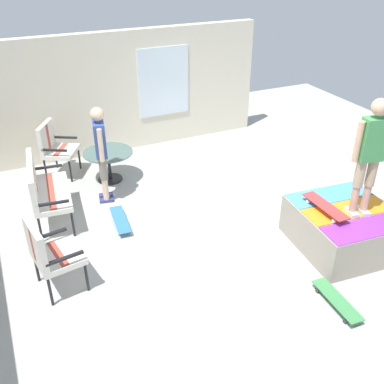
{
  "coord_description": "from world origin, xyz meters",
  "views": [
    {
      "loc": [
        -4.8,
        2.88,
        4.0
      ],
      "look_at": [
        0.35,
        0.5,
        0.7
      ],
      "focal_mm": 41.82,
      "sensor_mm": 36.0,
      "label": 1
    }
  ],
  "objects_px": {
    "patio_table": "(109,160)",
    "skateboard_spare": "(337,300)",
    "skateboard_by_bench": "(120,220)",
    "skateboard_on_ramp": "(325,206)",
    "patio_chair_by_wall": "(48,251)",
    "person_watching": "(101,148)",
    "patio_bench": "(43,187)",
    "skate_ramp": "(346,227)",
    "patio_chair_near_house": "(54,145)",
    "person_skater": "(371,150)"
  },
  "relations": [
    {
      "from": "patio_bench",
      "to": "patio_chair_near_house",
      "type": "xyz_separation_m",
      "value": [
        1.53,
        -0.44,
        -0.0
      ]
    },
    {
      "from": "patio_bench",
      "to": "patio_chair_by_wall",
      "type": "xyz_separation_m",
      "value": [
        -1.68,
        0.2,
        -0.0
      ]
    },
    {
      "from": "patio_bench",
      "to": "skateboard_by_bench",
      "type": "relative_size",
      "value": 1.59
    },
    {
      "from": "patio_table",
      "to": "skateboard_spare",
      "type": "relative_size",
      "value": 1.11
    },
    {
      "from": "person_skater",
      "to": "skateboard_spare",
      "type": "bearing_deg",
      "value": 131.07
    },
    {
      "from": "patio_chair_near_house",
      "to": "patio_table",
      "type": "bearing_deg",
      "value": -127.15
    },
    {
      "from": "patio_table",
      "to": "patio_bench",
      "type": "bearing_deg",
      "value": 125.06
    },
    {
      "from": "patio_chair_near_house",
      "to": "skate_ramp",
      "type": "bearing_deg",
      "value": -139.82
    },
    {
      "from": "skate_ramp",
      "to": "patio_table",
      "type": "bearing_deg",
      "value": 37.07
    },
    {
      "from": "patio_chair_near_house",
      "to": "patio_chair_by_wall",
      "type": "height_order",
      "value": "same"
    },
    {
      "from": "patio_bench",
      "to": "patio_chair_near_house",
      "type": "distance_m",
      "value": 1.6
    },
    {
      "from": "patio_table",
      "to": "person_skater",
      "type": "bearing_deg",
      "value": -143.54
    },
    {
      "from": "skate_ramp",
      "to": "person_watching",
      "type": "xyz_separation_m",
      "value": [
        2.75,
        2.83,
        0.66
      ]
    },
    {
      "from": "patio_chair_by_wall",
      "to": "person_watching",
      "type": "bearing_deg",
      "value": -32.17
    },
    {
      "from": "skate_ramp",
      "to": "person_skater",
      "type": "relative_size",
      "value": 1.35
    },
    {
      "from": "patio_chair_by_wall",
      "to": "skateboard_on_ramp",
      "type": "bearing_deg",
      "value": -100.95
    },
    {
      "from": "patio_chair_by_wall",
      "to": "person_skater",
      "type": "relative_size",
      "value": 0.62
    },
    {
      "from": "skateboard_by_bench",
      "to": "skateboard_on_ramp",
      "type": "relative_size",
      "value": 1.02
    },
    {
      "from": "person_watching",
      "to": "skateboard_by_bench",
      "type": "xyz_separation_m",
      "value": [
        -0.86,
        0.01,
        -0.88
      ]
    },
    {
      "from": "skateboard_spare",
      "to": "skateboard_on_ramp",
      "type": "relative_size",
      "value": 1.01
    },
    {
      "from": "skateboard_spare",
      "to": "patio_table",
      "type": "bearing_deg",
      "value": 20.57
    },
    {
      "from": "patio_table",
      "to": "skateboard_spare",
      "type": "bearing_deg",
      "value": -159.43
    },
    {
      "from": "patio_table",
      "to": "skateboard_by_bench",
      "type": "relative_size",
      "value": 1.1
    },
    {
      "from": "patio_bench",
      "to": "skateboard_by_bench",
      "type": "height_order",
      "value": "patio_bench"
    },
    {
      "from": "patio_chair_by_wall",
      "to": "patio_bench",
      "type": "bearing_deg",
      "value": -6.62
    },
    {
      "from": "patio_chair_by_wall",
      "to": "person_watching",
      "type": "xyz_separation_m",
      "value": [
        1.93,
        -1.21,
        0.35
      ]
    },
    {
      "from": "patio_chair_by_wall",
      "to": "patio_table",
      "type": "relative_size",
      "value": 1.13
    },
    {
      "from": "patio_bench",
      "to": "patio_table",
      "type": "relative_size",
      "value": 1.44
    },
    {
      "from": "skateboard_spare",
      "to": "patio_bench",
      "type": "bearing_deg",
      "value": 40.13
    },
    {
      "from": "patio_bench",
      "to": "patio_chair_by_wall",
      "type": "bearing_deg",
      "value": 173.38
    },
    {
      "from": "patio_chair_near_house",
      "to": "skateboard_on_ramp",
      "type": "bearing_deg",
      "value": -142.21
    },
    {
      "from": "patio_table",
      "to": "person_watching",
      "type": "distance_m",
      "value": 0.9
    },
    {
      "from": "skateboard_on_ramp",
      "to": "person_skater",
      "type": "bearing_deg",
      "value": -119.46
    },
    {
      "from": "person_watching",
      "to": "patio_chair_by_wall",
      "type": "bearing_deg",
      "value": 147.83
    },
    {
      "from": "skate_ramp",
      "to": "patio_chair_by_wall",
      "type": "relative_size",
      "value": 2.18
    },
    {
      "from": "patio_bench",
      "to": "person_skater",
      "type": "relative_size",
      "value": 0.79
    },
    {
      "from": "skateboard_by_bench",
      "to": "person_skater",
      "type": "bearing_deg",
      "value": -124.99
    },
    {
      "from": "skateboard_by_bench",
      "to": "patio_chair_near_house",
      "type": "bearing_deg",
      "value": 14.96
    },
    {
      "from": "patio_bench",
      "to": "skateboard_on_ramp",
      "type": "distance_m",
      "value": 4.23
    },
    {
      "from": "person_watching",
      "to": "skateboard_spare",
      "type": "xyz_separation_m",
      "value": [
        -3.7,
        -1.89,
        -0.88
      ]
    },
    {
      "from": "patio_chair_near_house",
      "to": "skateboard_by_bench",
      "type": "bearing_deg",
      "value": -165.04
    },
    {
      "from": "skateboard_on_ramp",
      "to": "skateboard_spare",
      "type": "bearing_deg",
      "value": 151.6
    },
    {
      "from": "skate_ramp",
      "to": "skateboard_on_ramp",
      "type": "bearing_deg",
      "value": 73.79
    },
    {
      "from": "patio_chair_by_wall",
      "to": "skateboard_by_bench",
      "type": "relative_size",
      "value": 1.25
    },
    {
      "from": "patio_chair_near_house",
      "to": "person_skater",
      "type": "xyz_separation_m",
      "value": [
        -4.15,
        -3.44,
        0.96
      ]
    },
    {
      "from": "skate_ramp",
      "to": "skateboard_by_bench",
      "type": "distance_m",
      "value": 3.41
    },
    {
      "from": "patio_chair_near_house",
      "to": "patio_table",
      "type": "relative_size",
      "value": 1.13
    },
    {
      "from": "patio_bench",
      "to": "skateboard_on_ramp",
      "type": "bearing_deg",
      "value": -124.5
    },
    {
      "from": "skateboard_by_bench",
      "to": "skateboard_spare",
      "type": "height_order",
      "value": "same"
    },
    {
      "from": "skateboard_by_bench",
      "to": "skateboard_on_ramp",
      "type": "height_order",
      "value": "skateboard_on_ramp"
    }
  ]
}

